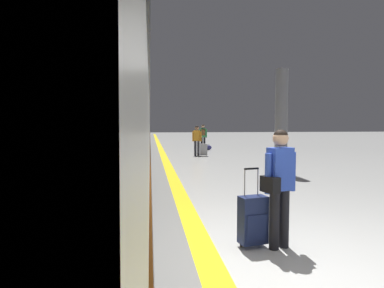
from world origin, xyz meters
The scene contains 11 objects.
ground_plane centered at (0.00, 0.00, 0.00)m, with size 120.00×120.00×0.00m, color silver.
safety_line_strip centered at (-0.95, 10.00, 0.00)m, with size 0.36×80.00×0.01m, color yellow.
tactile_edge_band centered at (-1.32, 10.00, 0.00)m, with size 0.68×80.00×0.01m, color slate.
high_speed_train centered at (-3.13, 9.08, 2.50)m, with size 2.94×34.74×4.97m.
traveller_foreground centered at (0.08, 0.66, 0.95)m, with size 0.53×0.39×1.65m.
rolling_suitcase_foreground centered at (-0.25, 0.75, 0.39)m, with size 0.42×0.30×1.11m.
passenger_near centered at (0.83, 13.67, 0.94)m, with size 0.48×0.29×1.61m.
suitcase_near centered at (1.15, 13.35, 0.36)m, with size 0.42×0.30×0.67m.
passenger_mid centered at (1.82, 17.64, 1.00)m, with size 0.52×0.36×1.68m.
duffel_bag_mid centered at (2.14, 17.44, 0.15)m, with size 0.44×0.26×0.36m.
platform_pillar centered at (2.86, 7.26, 1.72)m, with size 0.56×0.56×3.60m.
Camera 1 is at (-1.67, -3.55, 1.73)m, focal length 30.42 mm.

